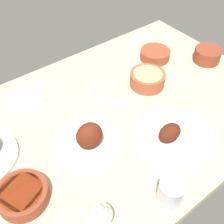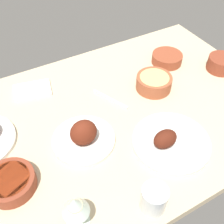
{
  "view_description": "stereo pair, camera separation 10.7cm",
  "coord_description": "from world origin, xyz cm",
  "px_view_note": "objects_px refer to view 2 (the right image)",
  "views": [
    {
      "loc": [
        -45.23,
        -59.01,
        82.69
      ],
      "look_at": [
        0.0,
        0.0,
        6.0
      ],
      "focal_mm": 43.79,
      "sensor_mm": 36.0,
      "label": 1
    },
    {
      "loc": [
        -36.32,
        -64.87,
        82.69
      ],
      "look_at": [
        0.0,
        0.0,
        6.0
      ],
      "focal_mm": 43.79,
      "sensor_mm": 36.0,
      "label": 2
    }
  ],
  "objects_px": {
    "wine_glass": "(75,207)",
    "fork_loose": "(110,99)",
    "bowl_sauce": "(10,182)",
    "plate_near_viewer": "(84,136)",
    "plate_center_main": "(170,141)",
    "bowl_cream": "(221,63)",
    "bowl_potatoes": "(167,58)",
    "bowl_pasta": "(154,82)",
    "water_tumbler": "(154,199)",
    "folded_napkin": "(32,90)"
  },
  "relations": [
    {
      "from": "plate_center_main",
      "to": "folded_napkin",
      "type": "distance_m",
      "value": 0.62
    },
    {
      "from": "bowl_sauce",
      "to": "water_tumbler",
      "type": "bearing_deg",
      "value": -37.62
    },
    {
      "from": "plate_near_viewer",
      "to": "bowl_potatoes",
      "type": "height_order",
      "value": "plate_near_viewer"
    },
    {
      "from": "bowl_potatoes",
      "to": "water_tumbler",
      "type": "xyz_separation_m",
      "value": [
        -0.48,
        -0.57,
        0.02
      ]
    },
    {
      "from": "plate_center_main",
      "to": "fork_loose",
      "type": "xyz_separation_m",
      "value": [
        -0.07,
        0.31,
        -0.01
      ]
    },
    {
      "from": "plate_center_main",
      "to": "bowl_potatoes",
      "type": "relative_size",
      "value": 1.94
    },
    {
      "from": "bowl_sauce",
      "to": "bowl_potatoes",
      "type": "xyz_separation_m",
      "value": [
        0.83,
        0.3,
        -0.0
      ]
    },
    {
      "from": "wine_glass",
      "to": "fork_loose",
      "type": "bearing_deg",
      "value": 50.94
    },
    {
      "from": "plate_near_viewer",
      "to": "bowl_sauce",
      "type": "bearing_deg",
      "value": -169.9
    },
    {
      "from": "bowl_sauce",
      "to": "plate_center_main",
      "type": "bearing_deg",
      "value": -11.38
    },
    {
      "from": "bowl_sauce",
      "to": "bowl_cream",
      "type": "bearing_deg",
      "value": 7.33
    },
    {
      "from": "bowl_sauce",
      "to": "folded_napkin",
      "type": "xyz_separation_m",
      "value": [
        0.2,
        0.41,
        -0.02
      ]
    },
    {
      "from": "bowl_cream",
      "to": "folded_napkin",
      "type": "xyz_separation_m",
      "value": [
        -0.82,
        0.28,
        -0.03
      ]
    },
    {
      "from": "water_tumbler",
      "to": "fork_loose",
      "type": "xyz_separation_m",
      "value": [
        0.12,
        0.47,
        -0.04
      ]
    },
    {
      "from": "bowl_cream",
      "to": "bowl_potatoes",
      "type": "relative_size",
      "value": 0.88
    },
    {
      "from": "bowl_cream",
      "to": "bowl_pasta",
      "type": "height_order",
      "value": "bowl_cream"
    },
    {
      "from": "bowl_cream",
      "to": "bowl_sauce",
      "type": "relative_size",
      "value": 0.81
    },
    {
      "from": "water_tumbler",
      "to": "folded_napkin",
      "type": "bearing_deg",
      "value": 102.57
    },
    {
      "from": "plate_center_main",
      "to": "wine_glass",
      "type": "height_order",
      "value": "wine_glass"
    },
    {
      "from": "plate_center_main",
      "to": "bowl_sauce",
      "type": "relative_size",
      "value": 1.78
    },
    {
      "from": "plate_near_viewer",
      "to": "bowl_potatoes",
      "type": "bearing_deg",
      "value": 24.04
    },
    {
      "from": "plate_center_main",
      "to": "bowl_pasta",
      "type": "xyz_separation_m",
      "value": [
        0.13,
        0.28,
        0.02
      ]
    },
    {
      "from": "plate_center_main",
      "to": "wine_glass",
      "type": "bearing_deg",
      "value": -166.25
    },
    {
      "from": "plate_center_main",
      "to": "plate_near_viewer",
      "type": "bearing_deg",
      "value": 149.17
    },
    {
      "from": "plate_near_viewer",
      "to": "water_tumbler",
      "type": "relative_size",
      "value": 2.54
    },
    {
      "from": "bowl_potatoes",
      "to": "folded_napkin",
      "type": "bearing_deg",
      "value": 169.73
    },
    {
      "from": "bowl_pasta",
      "to": "plate_near_viewer",
      "type": "bearing_deg",
      "value": -162.44
    },
    {
      "from": "bowl_sauce",
      "to": "plate_near_viewer",
      "type": "bearing_deg",
      "value": 10.1
    },
    {
      "from": "water_tumbler",
      "to": "folded_napkin",
      "type": "xyz_separation_m",
      "value": [
        -0.15,
        0.68,
        -0.04
      ]
    },
    {
      "from": "plate_center_main",
      "to": "bowl_sauce",
      "type": "distance_m",
      "value": 0.55
    },
    {
      "from": "bowl_potatoes",
      "to": "fork_loose",
      "type": "relative_size",
      "value": 0.81
    },
    {
      "from": "folded_napkin",
      "to": "water_tumbler",
      "type": "bearing_deg",
      "value": -77.43
    },
    {
      "from": "bowl_pasta",
      "to": "fork_loose",
      "type": "distance_m",
      "value": 0.2
    },
    {
      "from": "bowl_cream",
      "to": "bowl_sauce",
      "type": "bearing_deg",
      "value": -172.67
    },
    {
      "from": "water_tumbler",
      "to": "plate_near_viewer",
      "type": "bearing_deg",
      "value": 103.38
    },
    {
      "from": "bowl_cream",
      "to": "bowl_pasta",
      "type": "bearing_deg",
      "value": 173.3
    },
    {
      "from": "bowl_pasta",
      "to": "bowl_potatoes",
      "type": "height_order",
      "value": "bowl_pasta"
    },
    {
      "from": "plate_near_viewer",
      "to": "plate_center_main",
      "type": "height_order",
      "value": "plate_near_viewer"
    },
    {
      "from": "bowl_cream",
      "to": "folded_napkin",
      "type": "bearing_deg",
      "value": 161.06
    },
    {
      "from": "bowl_pasta",
      "to": "bowl_cream",
      "type": "bearing_deg",
      "value": -6.7
    },
    {
      "from": "plate_near_viewer",
      "to": "bowl_pasta",
      "type": "height_order",
      "value": "plate_near_viewer"
    },
    {
      "from": "bowl_cream",
      "to": "bowl_sauce",
      "type": "xyz_separation_m",
      "value": [
        -1.02,
        -0.13,
        -0.01
      ]
    },
    {
      "from": "plate_center_main",
      "to": "bowl_sauce",
      "type": "xyz_separation_m",
      "value": [
        -0.54,
        0.11,
        0.01
      ]
    },
    {
      "from": "wine_glass",
      "to": "fork_loose",
      "type": "relative_size",
      "value": 0.78
    },
    {
      "from": "wine_glass",
      "to": "water_tumbler",
      "type": "xyz_separation_m",
      "value": [
        0.21,
        -0.06,
        -0.05
      ]
    },
    {
      "from": "bowl_cream",
      "to": "wine_glass",
      "type": "relative_size",
      "value": 0.91
    },
    {
      "from": "bowl_sauce",
      "to": "wine_glass",
      "type": "xyz_separation_m",
      "value": [
        0.14,
        -0.21,
        0.07
      ]
    },
    {
      "from": "bowl_sauce",
      "to": "folded_napkin",
      "type": "height_order",
      "value": "bowl_sauce"
    },
    {
      "from": "plate_center_main",
      "to": "water_tumbler",
      "type": "bearing_deg",
      "value": -139.22
    },
    {
      "from": "plate_center_main",
      "to": "water_tumbler",
      "type": "relative_size",
      "value": 3.12
    }
  ]
}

